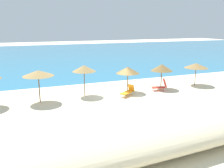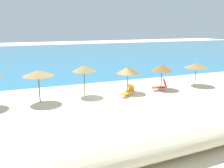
% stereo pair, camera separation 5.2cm
% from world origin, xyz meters
% --- Properties ---
extents(ground_plane, '(160.00, 160.00, 0.00)m').
position_xyz_m(ground_plane, '(0.00, 0.00, 0.00)').
color(ground_plane, beige).
extents(sea_water, '(160.00, 58.16, 0.01)m').
position_xyz_m(sea_water, '(0.00, 35.29, 0.00)').
color(sea_water, teal).
rests_on(sea_water, ground_plane).
extents(dune_ridge, '(49.82, 7.76, 1.70)m').
position_xyz_m(dune_ridge, '(2.61, -9.02, 0.85)').
color(dune_ridge, beige).
rests_on(dune_ridge, ground_plane).
extents(beach_umbrella_1, '(2.60, 2.60, 2.79)m').
position_xyz_m(beach_umbrella_1, '(-6.90, 1.13, 2.54)').
color(beach_umbrella_1, brown).
rests_on(beach_umbrella_1, ground_plane).
extents(beach_umbrella_2, '(2.15, 2.15, 2.89)m').
position_xyz_m(beach_umbrella_2, '(-2.80, 1.68, 2.59)').
color(beach_umbrella_2, brown).
rests_on(beach_umbrella_2, ground_plane).
extents(beach_umbrella_3, '(2.26, 2.26, 2.54)m').
position_xyz_m(beach_umbrella_3, '(1.43, 1.27, 2.22)').
color(beach_umbrella_3, brown).
rests_on(beach_umbrella_3, ground_plane).
extents(beach_umbrella_4, '(2.23, 2.23, 2.59)m').
position_xyz_m(beach_umbrella_4, '(5.26, 1.25, 2.23)').
color(beach_umbrella_4, brown).
rests_on(beach_umbrella_4, ground_plane).
extents(beach_umbrella_5, '(2.55, 2.55, 2.43)m').
position_xyz_m(beach_umbrella_5, '(9.63, 1.26, 2.17)').
color(beach_umbrella_5, brown).
rests_on(beach_umbrella_5, ground_plane).
extents(lounge_chair_0, '(1.76, 1.44, 1.00)m').
position_xyz_m(lounge_chair_0, '(0.96, 0.14, 0.43)').
color(lounge_chair_0, orange).
rests_on(lounge_chair_0, ground_plane).
extents(lounge_chair_1, '(1.60, 1.02, 1.21)m').
position_xyz_m(lounge_chair_1, '(4.83, 0.61, 0.49)').
color(lounge_chair_1, red).
rests_on(lounge_chair_1, ground_plane).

